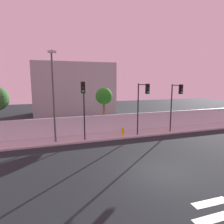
# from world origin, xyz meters

# --- Properties ---
(ground_plane) EXTENTS (80.00, 80.00, 0.00)m
(ground_plane) POSITION_xyz_m (0.00, 0.00, 0.00)
(ground_plane) COLOR black
(sidewalk) EXTENTS (36.00, 2.40, 0.15)m
(sidewalk) POSITION_xyz_m (0.00, 8.20, 0.07)
(sidewalk) COLOR #B5B5B5
(sidewalk) RESTS_ON ground
(perimeter_wall) EXTENTS (36.00, 0.18, 1.80)m
(perimeter_wall) POSITION_xyz_m (0.00, 9.49, 1.05)
(perimeter_wall) COLOR silver
(perimeter_wall) RESTS_ON sidewalk
(traffic_light_left) EXTENTS (0.48, 1.62, 5.01)m
(traffic_light_left) POSITION_xyz_m (2.22, 6.83, 3.80)
(traffic_light_left) COLOR black
(traffic_light_left) RESTS_ON sidewalk
(traffic_light_center) EXTENTS (0.58, 1.81, 5.19)m
(traffic_light_center) POSITION_xyz_m (-3.34, 6.75, 3.93)
(traffic_light_center) COLOR black
(traffic_light_center) RESTS_ON sidewalk
(traffic_light_right) EXTENTS (0.35, 1.73, 4.93)m
(traffic_light_right) POSITION_xyz_m (5.83, 6.77, 3.75)
(traffic_light_right) COLOR black
(traffic_light_right) RESTS_ON sidewalk
(street_lamp_curbside) EXTENTS (0.60, 2.18, 7.49)m
(street_lamp_curbside) POSITION_xyz_m (-5.71, 7.47, 4.56)
(street_lamp_curbside) COLOR #4C4C51
(street_lamp_curbside) RESTS_ON sidewalk
(fire_hydrant) EXTENTS (0.44, 0.26, 0.79)m
(fire_hydrant) POSITION_xyz_m (0.59, 7.70, 0.57)
(fire_hydrant) COLOR gold
(fire_hydrant) RESTS_ON sidewalk
(roadside_tree_midleft) EXTENTS (1.83, 1.83, 4.69)m
(roadside_tree_midleft) POSITION_xyz_m (-0.33, 10.98, 3.72)
(roadside_tree_midleft) COLOR brown
(roadside_tree_midleft) RESTS_ON ground
(low_building_distant) EXTENTS (12.78, 6.00, 8.25)m
(low_building_distant) POSITION_xyz_m (-1.84, 23.49, 4.13)
(low_building_distant) COLOR #A5A5A5
(low_building_distant) RESTS_ON ground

